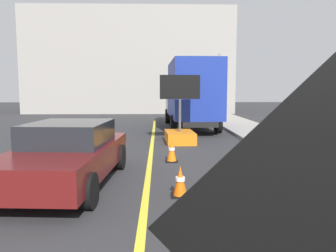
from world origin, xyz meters
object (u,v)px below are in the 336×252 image
(highway_guide_sign, at_px, (210,74))
(traffic_cone_mid_lane, at_px, (180,181))
(arrow_board_trailer, at_px, (180,131))
(traffic_cone_far_lane, at_px, (172,151))
(pickup_car, at_px, (68,153))
(box_truck, at_px, (191,94))

(highway_guide_sign, bearing_deg, traffic_cone_mid_lane, -100.34)
(arrow_board_trailer, relative_size, highway_guide_sign, 0.54)
(arrow_board_trailer, bearing_deg, traffic_cone_far_lane, -97.46)
(highway_guide_sign, height_order, traffic_cone_mid_lane, highway_guide_sign)
(traffic_cone_mid_lane, distance_m, traffic_cone_far_lane, 3.20)
(pickup_car, relative_size, traffic_cone_far_lane, 6.96)
(pickup_car, distance_m, traffic_cone_mid_lane, 2.66)
(highway_guide_sign, height_order, traffic_cone_far_lane, highway_guide_sign)
(arrow_board_trailer, xyz_separation_m, traffic_cone_far_lane, (-0.47, -3.57, -0.15))
(arrow_board_trailer, bearing_deg, highway_guide_sign, 76.34)
(box_truck, xyz_separation_m, pickup_car, (-3.80, -10.79, -1.21))
(pickup_car, relative_size, highway_guide_sign, 0.93)
(arrow_board_trailer, height_order, box_truck, box_truck)
(arrow_board_trailer, distance_m, box_truck, 5.25)
(arrow_board_trailer, distance_m, pickup_car, 6.50)
(box_truck, relative_size, traffic_cone_mid_lane, 13.00)
(arrow_board_trailer, height_order, traffic_cone_far_lane, arrow_board_trailer)
(box_truck, distance_m, traffic_cone_mid_lane, 11.92)
(arrow_board_trailer, distance_m, traffic_cone_mid_lane, 6.78)
(box_truck, xyz_separation_m, traffic_cone_far_lane, (-1.39, -8.54, -1.58))
(traffic_cone_far_lane, bearing_deg, pickup_car, -136.97)
(pickup_car, xyz_separation_m, traffic_cone_mid_lane, (2.45, -0.94, -0.39))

